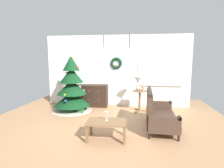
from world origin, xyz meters
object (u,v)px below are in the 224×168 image
object	(u,v)px
side_table	(140,97)
table_lamp	(138,82)
settee_sofa	(157,113)
dresser_cabinet	(95,96)
wine_glass	(107,114)
flower_vase	(143,87)
coffee_table	(107,124)
gift_box	(81,111)
christmas_tree	(72,90)

from	to	relation	value
side_table	table_lamp	xyz separation A→B (m)	(-0.06, 0.04, 0.48)
settee_sofa	table_lamp	distance (m)	1.62
dresser_cabinet	wine_glass	bearing A→B (deg)	-71.44
settee_sofa	side_table	bearing A→B (deg)	106.45
table_lamp	flower_vase	distance (m)	0.25
dresser_cabinet	table_lamp	distance (m)	1.68
dresser_cabinet	coffee_table	size ratio (longest dim) A/B	1.04
coffee_table	gift_box	size ratio (longest dim) A/B	5.09
wine_glass	christmas_tree	bearing A→B (deg)	127.92
table_lamp	flower_vase	bearing A→B (deg)	-32.01
table_lamp	christmas_tree	bearing A→B (deg)	-172.24
christmas_tree	coffee_table	world-z (taller)	christmas_tree
dresser_cabinet	flower_vase	xyz separation A→B (m)	(1.69, -0.48, 0.42)
side_table	coffee_table	distance (m)	2.32
coffee_table	wine_glass	size ratio (longest dim) A/B	4.46
side_table	gift_box	distance (m)	1.95
christmas_tree	dresser_cabinet	distance (m)	0.96
settee_sofa	coffee_table	bearing A→B (deg)	-144.59
dresser_cabinet	side_table	bearing A→B (deg)	-14.91
flower_vase	table_lamp	bearing A→B (deg)	147.99
settee_sofa	christmas_tree	bearing A→B (deg)	156.38
christmas_tree	settee_sofa	size ratio (longest dim) A/B	1.27
settee_sofa	wine_glass	world-z (taller)	settee_sofa
christmas_tree	flower_vase	size ratio (longest dim) A/B	5.41
settee_sofa	coffee_table	size ratio (longest dim) A/B	1.72
christmas_tree	settee_sofa	xyz separation A→B (m)	(2.61, -1.14, -0.33)
side_table	gift_box	xyz separation A→B (m)	(-1.84, -0.49, -0.40)
table_lamp	coffee_table	xyz separation A→B (m)	(-0.66, -2.24, -0.63)
christmas_tree	flower_vase	world-z (taller)	christmas_tree
christmas_tree	coffee_table	size ratio (longest dim) A/B	2.18
christmas_tree	gift_box	world-z (taller)	christmas_tree
settee_sofa	gift_box	xyz separation A→B (m)	(-2.26, 0.91, -0.29)
christmas_tree	table_lamp	bearing A→B (deg)	7.76
gift_box	christmas_tree	bearing A→B (deg)	146.55
coffee_table	flower_vase	bearing A→B (deg)	69.05
flower_vase	wine_glass	world-z (taller)	flower_vase
dresser_cabinet	side_table	size ratio (longest dim) A/B	1.31
flower_vase	wine_glass	size ratio (longest dim) A/B	1.79
table_lamp	wine_glass	size ratio (longest dim) A/B	2.26
dresser_cabinet	table_lamp	size ratio (longest dim) A/B	2.05
settee_sofa	flower_vase	size ratio (longest dim) A/B	4.27
side_table	wine_glass	world-z (taller)	side_table
dresser_cabinet	flower_vase	bearing A→B (deg)	-15.96
christmas_tree	side_table	distance (m)	2.23
gift_box	table_lamp	bearing A→B (deg)	16.46
dresser_cabinet	coffee_table	bearing A→B (deg)	-71.63
side_table	gift_box	world-z (taller)	side_table
settee_sofa	flower_vase	distance (m)	1.44
flower_vase	dresser_cabinet	bearing A→B (deg)	164.04
wine_glass	gift_box	size ratio (longest dim) A/B	1.14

